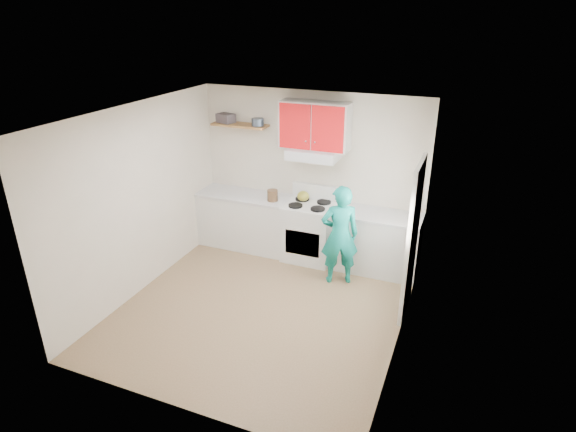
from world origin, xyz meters
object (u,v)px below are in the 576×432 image
at_px(stove, 309,232).
at_px(tin, 258,122).
at_px(crock, 273,196).
at_px(person, 340,235).
at_px(kettle, 303,196).

xyz_separation_m(stove, tin, (-0.93, 0.16, 1.64)).
relative_size(crock, person, 0.13).
height_order(tin, crock, tin).
bearing_deg(kettle, person, -52.39).
distance_m(tin, crock, 1.17).
distance_m(tin, person, 2.18).
bearing_deg(tin, person, -23.30).
bearing_deg(crock, kettle, 21.82).
relative_size(kettle, crock, 0.95).
distance_m(kettle, person, 1.04).
bearing_deg(tin, crock, -33.82).
xyz_separation_m(kettle, crock, (-0.45, -0.18, -0.00)).
xyz_separation_m(tin, person, (1.57, -0.68, -1.35)).
distance_m(stove, person, 0.87).
xyz_separation_m(stove, kettle, (-0.15, 0.11, 0.54)).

